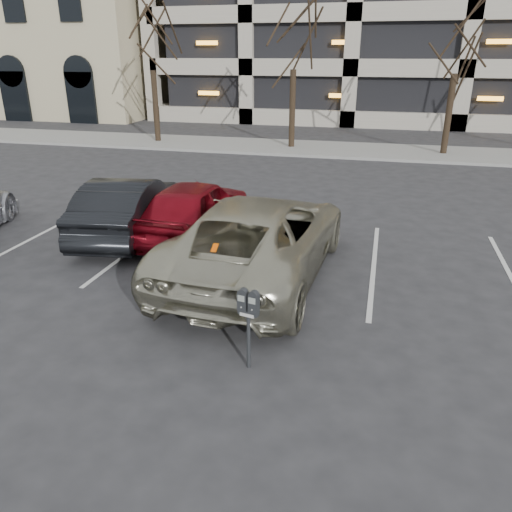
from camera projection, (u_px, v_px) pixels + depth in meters
ground at (292, 306)px, 9.21m from camera, size 140.00×140.00×0.00m
sidewalk at (354, 150)px, 23.54m from camera, size 80.00×4.00×0.12m
stall_lines at (251, 254)px, 11.59m from camera, size 16.90×5.20×0.00m
office_building at (16, 10)px, 39.62m from camera, size 26.00×16.20×15.00m
tree_a at (150, 22)px, 23.71m from camera, size 3.45×3.45×7.84m
tree_b at (295, 17)px, 22.05m from camera, size 3.54×3.54×8.05m
tree_c at (462, 19)px, 20.52m from camera, size 3.43×3.43×7.79m
parking_meter at (248, 310)px, 7.06m from camera, size 0.34×0.18×1.25m
suv_silver at (258, 236)px, 10.24m from camera, size 3.11×6.17×1.68m
car_red at (195, 208)px, 12.45m from camera, size 1.92×4.41×1.48m
car_dark at (128, 206)px, 12.58m from camera, size 2.26×4.68×1.48m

